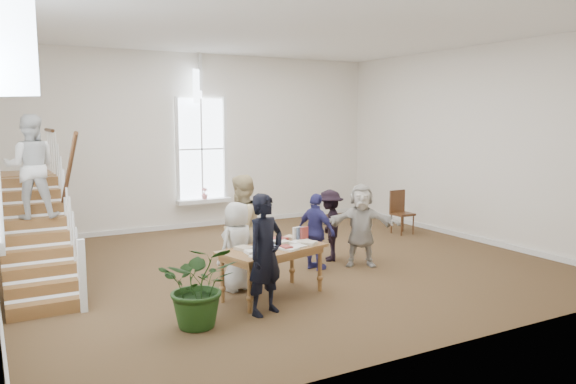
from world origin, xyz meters
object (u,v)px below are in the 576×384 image
woman_cluster_a (316,232)px  side_chair (400,209)px  library_table (273,252)px  floor_plant (200,285)px  elderly_woman (237,246)px  woman_cluster_b (330,225)px  woman_cluster_c (361,225)px  person_yellow (241,228)px  police_officer (265,254)px

woman_cluster_a → side_chair: 4.04m
library_table → floor_plant: (-1.49, -0.69, -0.14)m
elderly_woman → woman_cluster_b: 2.59m
library_table → woman_cluster_b: bearing=21.0°
floor_plant → woman_cluster_c: bearing=21.9°
woman_cluster_c → side_chair: 3.39m
woman_cluster_b → side_chair: (2.99, 1.40, -0.11)m
person_yellow → floor_plant: (-1.43, -1.78, -0.35)m
elderly_woman → person_yellow: 0.61m
woman_cluster_b → floor_plant: (-3.55, -2.19, -0.13)m
police_officer → floor_plant: bearing=162.6°
police_officer → person_yellow: (0.40, 1.75, 0.05)m
woman_cluster_a → woman_cluster_c: woman_cluster_c is taller
police_officer → side_chair: size_ratio=1.66×
woman_cluster_b → floor_plant: 4.17m
police_officer → woman_cluster_c: bearing=9.0°
library_table → side_chair: bearing=14.7°
library_table → woman_cluster_c: size_ratio=1.17×
library_table → person_yellow: 1.12m
side_chair → woman_cluster_a: bearing=-153.5°
library_table → police_officer: police_officer is taller
police_officer → floor_plant: (-1.03, -0.03, -0.30)m
side_chair → woman_cluster_c: bearing=-143.5°
woman_cluster_a → floor_plant: 3.43m
floor_plant → side_chair: size_ratio=1.10×
person_yellow → floor_plant: size_ratio=1.59×
person_yellow → side_chair: bearing=166.9°
floor_plant → elderly_woman: bearing=48.7°
woman_cluster_b → side_chair: woman_cluster_b is taller
person_yellow → woman_cluster_c: person_yellow is taller
elderly_woman → library_table: bearing=101.5°
woman_cluster_b → floor_plant: woman_cluster_b is taller
woman_cluster_c → woman_cluster_b: bearing=146.2°
elderly_woman → person_yellow: bearing=-140.9°
side_chair → floor_plant: bearing=-152.0°
library_table → person_yellow: person_yellow is taller
library_table → woman_cluster_c: bearing=4.8°
woman_cluster_c → side_chair: woman_cluster_c is taller
elderly_woman → side_chair: 5.89m
woman_cluster_a → side_chair: size_ratio=1.36×
person_yellow → woman_cluster_a: (1.52, -0.04, -0.21)m
person_yellow → side_chair: (5.12, 1.81, -0.33)m
library_table → elderly_woman: (-0.36, 0.60, 0.02)m
floor_plant → side_chair: bearing=28.8°
person_yellow → floor_plant: bearing=18.7°
person_yellow → side_chair: person_yellow is taller
police_officer → person_yellow: size_ratio=0.95×
library_table → elderly_woman: 0.70m
library_table → person_yellow: bearing=78.1°
floor_plant → library_table: bearing=24.7°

